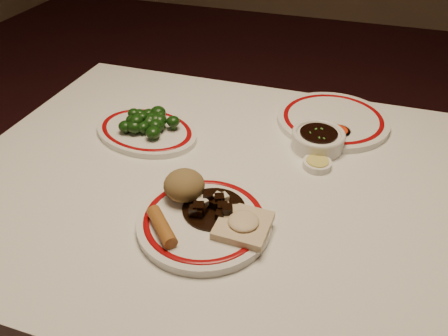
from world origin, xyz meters
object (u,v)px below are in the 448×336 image
spring_roll (162,226)px  fried_wonton (243,224)px  stirfry_heap (213,206)px  broccoli_plate (146,131)px  main_plate (204,221)px  broccoli_pile (148,121)px  rice_mound (184,185)px  dining_table (233,210)px  soy_bowl (318,140)px

spring_roll → fried_wonton: (0.14, 0.05, -0.00)m
stirfry_heap → broccoli_plate: (-0.26, 0.23, -0.02)m
fried_wonton → broccoli_plate: size_ratio=0.32×
main_plate → broccoli_plate: bearing=133.8°
spring_roll → stirfry_heap: stirfry_heap is taller
fried_wonton → broccoli_plate: 0.42m
main_plate → fried_wonton: bearing=-2.3°
fried_wonton → broccoli_pile: 0.41m
main_plate → broccoli_pile: broccoli_pile is taller
rice_mound → dining_table: bearing=58.1°
fried_wonton → soy_bowl: (0.09, 0.33, -0.01)m
broccoli_plate → broccoli_pile: 0.03m
fried_wonton → broccoli_plate: (-0.32, 0.26, -0.02)m
main_plate → stirfry_heap: (0.01, 0.03, 0.02)m
dining_table → main_plate: size_ratio=4.08×
spring_roll → soy_bowl: spring_roll is taller
fried_wonton → stirfry_heap: bearing=157.3°
stirfry_heap → soy_bowl: bearing=62.9°
main_plate → fried_wonton: 0.08m
main_plate → rice_mound: bearing=141.3°
stirfry_heap → broccoli_pile: 0.34m
dining_table → broccoli_pile: bearing=157.3°
fried_wonton → spring_roll: bearing=-158.6°
fried_wonton → broccoli_pile: (-0.32, 0.26, 0.01)m
rice_mound → spring_roll: bearing=-91.1°
dining_table → fried_wonton: bearing=-66.8°
broccoli_plate → broccoli_pile: bearing=22.0°
broccoli_plate → fried_wonton: bearing=-38.8°
dining_table → rice_mound: 0.19m
rice_mound → stirfry_heap: bearing=-17.3°
spring_roll → stirfry_heap: (0.07, 0.08, -0.00)m
rice_mound → soy_bowl: bearing=52.0°
broccoli_plate → rice_mound: bearing=-48.1°
dining_table → stirfry_heap: bearing=-90.7°
fried_wonton → broccoli_plate: bearing=141.2°
broccoli_plate → broccoli_pile: broccoli_pile is taller
dining_table → fried_wonton: (0.07, -0.16, 0.12)m
spring_roll → soy_bowl: size_ratio=0.77×
dining_table → broccoli_plate: bearing=158.1°
spring_roll → stirfry_heap: size_ratio=0.77×
main_plate → soy_bowl: bearing=63.6°
dining_table → broccoli_pile: broccoli_pile is taller
rice_mound → broccoli_pile: rice_mound is taller
rice_mound → spring_roll: rice_mound is taller
spring_roll → fried_wonton: size_ratio=0.97×
broccoli_plate → soy_bowl: 0.42m
spring_roll → stirfry_heap: 0.11m
dining_table → soy_bowl: size_ratio=9.80×
rice_mound → fried_wonton: (0.13, -0.05, -0.02)m
rice_mound → stirfry_heap: 0.07m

